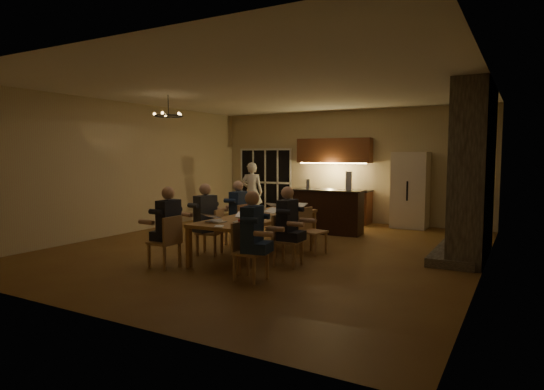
{
  "coord_description": "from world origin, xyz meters",
  "views": [
    {
      "loc": [
        4.57,
        -8.04,
        1.91
      ],
      "look_at": [
        -0.12,
        0.3,
        1.08
      ],
      "focal_mm": 30.0,
      "sensor_mm": 36.0,
      "label": 1
    }
  ],
  "objects_px": {
    "standing_person": "(252,192)",
    "dining_table": "(259,235)",
    "bar_bottle": "(308,184)",
    "chair_right_far": "(313,231)",
    "chair_left_far": "(238,224)",
    "mug_front": "(246,216)",
    "laptop_a": "(216,216)",
    "bar_blender": "(349,181)",
    "can_cola": "(287,206)",
    "laptop_b": "(243,216)",
    "mug_mid": "(277,210)",
    "person_right_near": "(252,236)",
    "person_left_far": "(238,213)",
    "redcup_far": "(294,206)",
    "redcup_mid": "(250,210)",
    "mug_back": "(263,209)",
    "person_left_near": "(169,227)",
    "plate_near": "(258,220)",
    "laptop_c": "(253,209)",
    "chair_left_near": "(164,242)",
    "chair_left_mid": "(210,232)",
    "plate_left": "(217,220)",
    "laptop_e": "(277,205)",
    "can_silver": "(240,218)",
    "redcup_near": "(241,223)",
    "laptop_d": "(268,211)",
    "person_left_mid": "(206,219)",
    "bar_island": "(328,211)",
    "refrigerator": "(410,190)",
    "plate_far": "(295,213)",
    "laptop_f": "(296,206)",
    "person_right_mid": "(287,226)"
  },
  "relations": [
    {
      "from": "person_left_near",
      "to": "can_cola",
      "type": "relative_size",
      "value": 11.5
    },
    {
      "from": "chair_right_far",
      "to": "mug_mid",
      "type": "height_order",
      "value": "chair_right_far"
    },
    {
      "from": "laptop_d",
      "to": "bar_blender",
      "type": "height_order",
      "value": "bar_blender"
    },
    {
      "from": "laptop_a",
      "to": "bar_blender",
      "type": "bearing_deg",
      "value": -94.66
    },
    {
      "from": "plate_near",
      "to": "bar_blender",
      "type": "distance_m",
      "value": 3.6
    },
    {
      "from": "laptop_e",
      "to": "person_left_near",
      "type": "bearing_deg",
      "value": 83.88
    },
    {
      "from": "person_left_mid",
      "to": "redcup_mid",
      "type": "distance_m",
      "value": 1.01
    },
    {
      "from": "chair_right_far",
      "to": "bar_bottle",
      "type": "bearing_deg",
      "value": 39.38
    },
    {
      "from": "redcup_mid",
      "to": "can_cola",
      "type": "distance_m",
      "value": 1.06
    },
    {
      "from": "laptop_b",
      "to": "redcup_near",
      "type": "xyz_separation_m",
      "value": [
        0.22,
        -0.42,
        -0.05
      ]
    },
    {
      "from": "chair_left_far",
      "to": "mug_front",
      "type": "height_order",
      "value": "chair_left_far"
    },
    {
      "from": "laptop_c",
      "to": "chair_left_near",
      "type": "bearing_deg",
      "value": 59.99
    },
    {
      "from": "laptop_a",
      "to": "redcup_far",
      "type": "distance_m",
      "value": 2.42
    },
    {
      "from": "laptop_b",
      "to": "plate_left",
      "type": "bearing_deg",
      "value": 172.23
    },
    {
      "from": "laptop_b",
      "to": "mug_mid",
      "type": "distance_m",
      "value": 1.44
    },
    {
      "from": "person_left_far",
      "to": "person_left_mid",
      "type": "bearing_deg",
      "value": -5.15
    },
    {
      "from": "bar_island",
      "to": "mug_front",
      "type": "distance_m",
      "value": 3.35
    },
    {
      "from": "chair_left_mid",
      "to": "standing_person",
      "type": "xyz_separation_m",
      "value": [
        -1.65,
        4.18,
        0.41
      ]
    },
    {
      "from": "standing_person",
      "to": "dining_table",
      "type": "bearing_deg",
      "value": 101.3
    },
    {
      "from": "laptop_d",
      "to": "can_cola",
      "type": "distance_m",
      "value": 1.48
    },
    {
      "from": "mug_mid",
      "to": "plate_far",
      "type": "relative_size",
      "value": 0.42
    },
    {
      "from": "person_left_near",
      "to": "redcup_far",
      "type": "height_order",
      "value": "person_left_near"
    },
    {
      "from": "person_left_mid",
      "to": "plate_left",
      "type": "xyz_separation_m",
      "value": [
        0.54,
        -0.37,
        0.07
      ]
    },
    {
      "from": "person_left_mid",
      "to": "can_cola",
      "type": "relative_size",
      "value": 11.5
    },
    {
      "from": "bar_island",
      "to": "person_right_mid",
      "type": "distance_m",
      "value": 3.47
    },
    {
      "from": "refrigerator",
      "to": "plate_left",
      "type": "height_order",
      "value": "refrigerator"
    },
    {
      "from": "redcup_mid",
      "to": "redcup_far",
      "type": "bearing_deg",
      "value": 61.68
    },
    {
      "from": "laptop_c",
      "to": "can_cola",
      "type": "relative_size",
      "value": 2.67
    },
    {
      "from": "person_right_near",
      "to": "bar_blender",
      "type": "distance_m",
      "value": 4.68
    },
    {
      "from": "laptop_d",
      "to": "redcup_mid",
      "type": "height_order",
      "value": "laptop_d"
    },
    {
      "from": "laptop_a",
      "to": "laptop_d",
      "type": "distance_m",
      "value": 1.1
    },
    {
      "from": "laptop_b",
      "to": "plate_left",
      "type": "height_order",
      "value": "laptop_b"
    },
    {
      "from": "redcup_mid",
      "to": "mug_back",
      "type": "bearing_deg",
      "value": 73.22
    },
    {
      "from": "chair_left_near",
      "to": "laptop_f",
      "type": "relative_size",
      "value": 2.78
    },
    {
      "from": "standing_person",
      "to": "can_cola",
      "type": "height_order",
      "value": "standing_person"
    },
    {
      "from": "person_left_near",
      "to": "person_left_far",
      "type": "xyz_separation_m",
      "value": [
        0.01,
        2.13,
        0.0
      ]
    },
    {
      "from": "bar_bottle",
      "to": "chair_right_far",
      "type": "bearing_deg",
      "value": -62.64
    },
    {
      "from": "can_silver",
      "to": "dining_table",
      "type": "bearing_deg",
      "value": 93.98
    },
    {
      "from": "person_right_near",
      "to": "person_left_far",
      "type": "bearing_deg",
      "value": 28.25
    },
    {
      "from": "person_right_near",
      "to": "standing_person",
      "type": "relative_size",
      "value": 0.8
    },
    {
      "from": "chair_right_far",
      "to": "plate_left",
      "type": "distance_m",
      "value": 1.95
    },
    {
      "from": "chair_right_far",
      "to": "laptop_e",
      "type": "distance_m",
      "value": 1.23
    },
    {
      "from": "person_left_near",
      "to": "redcup_mid",
      "type": "relative_size",
      "value": 11.5
    },
    {
      "from": "chair_left_mid",
      "to": "redcup_near",
      "type": "bearing_deg",
      "value": 42.73
    },
    {
      "from": "redcup_mid",
      "to": "plate_near",
      "type": "distance_m",
      "value": 1.16
    },
    {
      "from": "chair_left_near",
      "to": "mug_mid",
      "type": "distance_m",
      "value": 2.47
    },
    {
      "from": "laptop_c",
      "to": "laptop_f",
      "type": "bearing_deg",
      "value": -129.34
    },
    {
      "from": "person_left_far",
      "to": "laptop_f",
      "type": "height_order",
      "value": "person_left_far"
    },
    {
      "from": "mug_mid",
      "to": "redcup_mid",
      "type": "bearing_deg",
      "value": -156.03
    },
    {
      "from": "bar_island",
      "to": "chair_right_far",
      "type": "relative_size",
      "value": 1.96
    }
  ]
}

